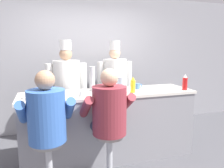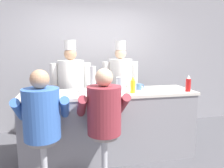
# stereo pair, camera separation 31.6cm
# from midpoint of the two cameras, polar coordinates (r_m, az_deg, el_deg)

# --- Properties ---
(ground_plane) EXTENTS (20.00, 20.00, 0.00)m
(ground_plane) POSITION_cam_midpoint_polar(r_m,az_deg,el_deg) (3.25, -1.74, -21.09)
(ground_plane) COLOR #4C4C51
(wall_back) EXTENTS (10.00, 0.06, 2.70)m
(wall_back) POSITION_cam_midpoint_polar(r_m,az_deg,el_deg) (4.52, -8.10, 5.49)
(wall_back) COLOR #99999E
(wall_back) RESTS_ON ground_plane
(diner_counter) EXTENTS (2.54, 0.69, 1.01)m
(diner_counter) POSITION_cam_midpoint_polar(r_m,az_deg,el_deg) (3.34, -3.49, -10.61)
(diner_counter) COLOR gray
(diner_counter) RESTS_ON ground_plane
(ketchup_bottle_red) EXTENTS (0.07, 0.07, 0.25)m
(ketchup_bottle_red) POSITION_cam_midpoint_polar(r_m,az_deg,el_deg) (3.46, 16.08, 0.36)
(ketchup_bottle_red) COLOR red
(ketchup_bottle_red) RESTS_ON diner_counter
(mustard_bottle_yellow) EXTENTS (0.07, 0.07, 0.23)m
(mustard_bottle_yellow) POSITION_cam_midpoint_polar(r_m,az_deg,el_deg) (3.13, 2.63, -0.33)
(mustard_bottle_yellow) COLOR yellow
(mustard_bottle_yellow) RESTS_ON diner_counter
(hot_sauce_bottle_orange) EXTENTS (0.03, 0.03, 0.15)m
(hot_sauce_bottle_orange) POSITION_cam_midpoint_polar(r_m,az_deg,el_deg) (3.22, 2.83, -0.70)
(hot_sauce_bottle_orange) COLOR orange
(hot_sauce_bottle_orange) RESTS_ON diner_counter
(water_pitcher_clear) EXTENTS (0.16, 0.14, 0.22)m
(water_pitcher_clear) POSITION_cam_midpoint_polar(r_m,az_deg,el_deg) (3.15, -0.53, -0.20)
(water_pitcher_clear) COLOR silver
(water_pitcher_clear) RESTS_ON diner_counter
(breakfast_plate) EXTENTS (0.23, 0.23, 0.05)m
(breakfast_plate) POSITION_cam_midpoint_polar(r_m,az_deg,el_deg) (3.07, -23.28, -3.09)
(breakfast_plate) COLOR white
(breakfast_plate) RESTS_ON diner_counter
(cereal_bowl) EXTENTS (0.13, 0.13, 0.05)m
(cereal_bowl) POSITION_cam_midpoint_polar(r_m,az_deg,el_deg) (3.00, -1.81, -2.39)
(cereal_bowl) COLOR #4C7FB7
(cereal_bowl) RESTS_ON diner_counter
(coffee_mug_blue) EXTENTS (0.13, 0.08, 0.09)m
(coffee_mug_blue) POSITION_cam_midpoint_polar(r_m,az_deg,el_deg) (3.41, 4.04, -0.59)
(coffee_mug_blue) COLOR #4C7AB2
(coffee_mug_blue) RESTS_ON diner_counter
(coffee_mug_white) EXTENTS (0.14, 0.09, 0.08)m
(coffee_mug_white) POSITION_cam_midpoint_polar(r_m,az_deg,el_deg) (2.94, -10.69, -2.44)
(coffee_mug_white) COLOR white
(coffee_mug_white) RESTS_ON diner_counter
(cup_stack_steel) EXTENTS (0.09, 0.09, 0.37)m
(cup_stack_steel) POSITION_cam_midpoint_polar(r_m,az_deg,el_deg) (3.25, -8.00, 1.33)
(cup_stack_steel) COLOR #B7BABF
(cup_stack_steel) RESTS_ON diner_counter
(diner_seated_blue) EXTENTS (0.62, 0.61, 1.42)m
(diner_seated_blue) POSITION_cam_midpoint_polar(r_m,az_deg,el_deg) (2.59, -20.09, -8.62)
(diner_seated_blue) COLOR #B2B5BA
(diner_seated_blue) RESTS_ON ground_plane
(diner_seated_maroon) EXTENTS (0.62, 0.61, 1.42)m
(diner_seated_maroon) POSITION_cam_midpoint_polar(r_m,az_deg,el_deg) (2.65, -4.35, -7.63)
(diner_seated_maroon) COLOR #B2B5BA
(diner_seated_maroon) RESTS_ON ground_plane
(cook_in_whites_near) EXTENTS (0.70, 0.45, 1.78)m
(cook_in_whites_near) POSITION_cam_midpoint_polar(r_m,az_deg,el_deg) (3.86, -14.02, -0.89)
(cook_in_whites_near) COLOR #232328
(cook_in_whites_near) RESTS_ON ground_plane
(cook_in_whites_far) EXTENTS (0.70, 0.45, 1.78)m
(cook_in_whites_far) POSITION_cam_midpoint_polar(r_m,az_deg,el_deg) (4.22, -1.42, 0.27)
(cook_in_whites_far) COLOR #232328
(cook_in_whites_far) RESTS_ON ground_plane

